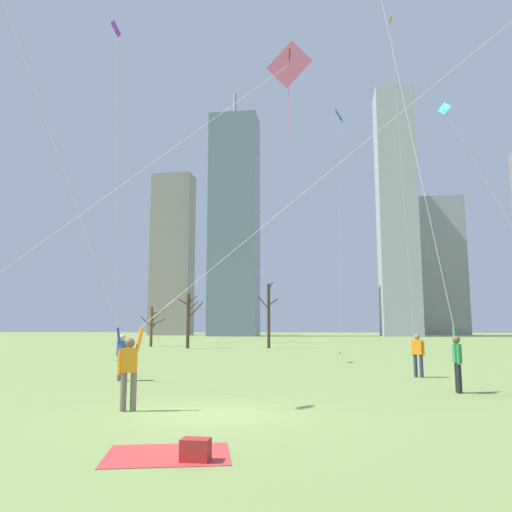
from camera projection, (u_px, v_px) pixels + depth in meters
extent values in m
plane|color=#7A934C|center=(215.00, 414.00, 11.04)|extent=(400.00, 400.00, 0.00)
cube|color=pink|center=(289.00, 65.00, 14.70)|extent=(1.34, 0.34, 1.30)
cylinder|color=black|center=(289.00, 65.00, 14.70)|extent=(0.08, 0.30, 0.84)
cylinder|color=pink|center=(289.00, 114.00, 14.68)|extent=(0.02, 0.02, 1.85)
cylinder|color=silver|center=(117.00, 188.00, 13.85)|extent=(9.28, 2.06, 7.54)
cylinder|color=#726656|center=(123.00, 392.00, 11.43)|extent=(0.14, 0.14, 0.85)
cylinder|color=#726656|center=(133.00, 392.00, 11.46)|extent=(0.14, 0.14, 0.85)
cube|color=orange|center=(129.00, 360.00, 11.54)|extent=(0.38, 0.29, 0.54)
sphere|color=brown|center=(130.00, 343.00, 11.59)|extent=(0.22, 0.22, 0.22)
cylinder|color=orange|center=(120.00, 362.00, 11.51)|extent=(0.09, 0.09, 0.55)
cylinder|color=orange|center=(140.00, 339.00, 11.63)|extent=(0.22, 0.14, 0.56)
cylinder|color=silver|center=(454.00, 69.00, 12.78)|extent=(15.04, 2.68, 12.90)
cylinder|color=#726656|center=(124.00, 368.00, 18.14)|extent=(0.14, 0.14, 0.85)
cylinder|color=#726656|center=(119.00, 369.00, 17.94)|extent=(0.14, 0.14, 0.85)
cube|color=#2D4CA5|center=(122.00, 349.00, 18.14)|extent=(0.30, 0.39, 0.54)
sphere|color=beige|center=(123.00, 337.00, 18.19)|extent=(0.22, 0.22, 0.22)
cylinder|color=#2D4CA5|center=(126.00, 349.00, 18.32)|extent=(0.09, 0.09, 0.55)
cylinder|color=#2D4CA5|center=(119.00, 335.00, 18.02)|extent=(0.15, 0.22, 0.56)
cylinder|color=silver|center=(62.00, 166.00, 15.47)|extent=(1.09, 6.84, 9.75)
cylinder|color=black|center=(459.00, 378.00, 14.53)|extent=(0.14, 0.14, 0.85)
cylinder|color=black|center=(457.00, 377.00, 14.74)|extent=(0.14, 0.14, 0.85)
cube|color=#338C4C|center=(457.00, 353.00, 14.73)|extent=(0.21, 0.34, 0.54)
sphere|color=brown|center=(456.00, 340.00, 14.79)|extent=(0.22, 0.22, 0.22)
cylinder|color=#338C4C|center=(459.00, 355.00, 14.52)|extent=(0.09, 0.09, 0.55)
cylinder|color=#338C4C|center=(455.00, 337.00, 15.00)|extent=(0.09, 0.20, 0.56)
cylinder|color=silver|center=(400.00, 83.00, 20.90)|extent=(1.25, 8.95, 19.96)
cylinder|color=#33384C|center=(416.00, 366.00, 19.30)|extent=(0.14, 0.14, 0.85)
cylinder|color=#33384C|center=(421.00, 366.00, 19.17)|extent=(0.14, 0.14, 0.85)
cube|color=orange|center=(418.00, 347.00, 19.33)|extent=(0.39, 0.33, 0.54)
sphere|color=#9E7051|center=(417.00, 337.00, 19.39)|extent=(0.22, 0.22, 0.22)
cylinder|color=orange|center=(412.00, 348.00, 19.44)|extent=(0.09, 0.09, 0.55)
cylinder|color=orange|center=(423.00, 348.00, 19.21)|extent=(0.09, 0.09, 0.55)
cube|color=teal|center=(444.00, 109.00, 28.59)|extent=(0.64, 0.67, 0.86)
cylinder|color=black|center=(444.00, 109.00, 28.59)|extent=(0.13, 0.23, 0.55)
cylinder|color=silver|center=(511.00, 225.00, 25.87)|extent=(5.21, 2.78, 14.00)
cube|color=blue|center=(339.00, 115.00, 35.93)|extent=(0.57, 1.21, 1.18)
cylinder|color=black|center=(339.00, 115.00, 35.93)|extent=(0.48, 0.05, 0.72)
cylinder|color=silver|center=(339.00, 236.00, 36.38)|extent=(0.26, 3.27, 16.67)
cylinder|color=#3F3833|center=(340.00, 353.00, 36.84)|extent=(0.10, 0.10, 0.08)
cube|color=purple|center=(116.00, 29.00, 28.97)|extent=(0.26, 1.03, 1.02)
cylinder|color=black|center=(116.00, 29.00, 28.97)|extent=(0.22, 0.03, 0.66)
cylinder|color=silver|center=(117.00, 193.00, 28.78)|extent=(0.14, 2.27, 18.66)
cylinder|color=#3F3833|center=(118.00, 360.00, 28.59)|extent=(0.10, 0.10, 0.08)
cube|color=orange|center=(391.00, 20.00, 43.51)|extent=(0.29, 0.92, 0.91)
cylinder|color=black|center=(391.00, 20.00, 43.51)|extent=(0.24, 0.03, 0.58)
cylinder|color=orange|center=(389.00, 31.00, 43.38)|extent=(0.02, 0.02, 1.30)
cylinder|color=silver|center=(402.00, 171.00, 39.66)|extent=(0.26, 3.85, 27.86)
cylinder|color=#3F3833|center=(415.00, 354.00, 35.81)|extent=(0.10, 0.10, 0.08)
cube|color=#CC3838|center=(168.00, 455.00, 7.47)|extent=(2.09, 1.81, 0.01)
cube|color=#B22626|center=(196.00, 450.00, 7.13)|extent=(0.40, 0.28, 0.30)
cylinder|color=#423326|center=(269.00, 316.00, 47.17)|extent=(0.30, 0.30, 5.93)
cylinder|color=#423326|center=(263.00, 303.00, 46.81)|extent=(0.94, 1.30, 1.16)
cylinder|color=#423326|center=(271.00, 286.00, 47.06)|extent=(0.60, 1.02, 0.69)
cylinder|color=#423326|center=(273.00, 302.00, 47.06)|extent=(0.97, 0.59, 0.66)
cylinder|color=brown|center=(151.00, 327.00, 50.92)|extent=(0.28, 0.28, 3.95)
cylinder|color=brown|center=(155.00, 318.00, 50.94)|extent=(0.81, 0.18, 0.75)
cylinder|color=brown|center=(158.00, 322.00, 51.90)|extent=(0.89, 2.05, 0.74)
cylinder|color=brown|center=(155.00, 325.00, 51.28)|extent=(0.53, 0.87, 0.79)
cylinder|color=brown|center=(158.00, 312.00, 51.08)|extent=(1.37, 0.23, 0.63)
cylinder|color=brown|center=(146.00, 321.00, 50.53)|extent=(0.89, 1.17, 1.08)
cylinder|color=#4C3828|center=(188.00, 321.00, 46.70)|extent=(0.33, 0.33, 4.99)
cylinder|color=#4C3828|center=(195.00, 310.00, 46.54)|extent=(1.59, 0.54, 1.54)
cylinder|color=#4C3828|center=(184.00, 302.00, 46.67)|extent=(0.84, 0.78, 0.61)
cylinder|color=#4C3828|center=(193.00, 306.00, 47.26)|extent=(0.82, 0.96, 0.95)
cylinder|color=#4C3828|center=(193.00, 300.00, 46.94)|extent=(0.89, 0.15, 0.85)
cube|color=gray|center=(172.00, 254.00, 134.13)|extent=(10.45, 6.47, 42.35)
cube|color=#9EA3AD|center=(392.00, 243.00, 130.45)|extent=(5.92, 8.74, 46.74)
cylinder|color=#99999E|center=(388.00, 146.00, 134.06)|extent=(0.80, 0.80, 4.92)
cube|color=#9EA3AD|center=(396.00, 210.00, 116.81)|extent=(8.37, 10.07, 57.04)
cube|color=#9EA3AD|center=(443.00, 265.00, 132.37)|extent=(11.21, 5.24, 35.94)
cube|color=slate|center=(234.00, 224.00, 118.33)|extent=(11.01, 7.81, 51.63)
cylinder|color=#99999E|center=(235.00, 106.00, 122.36)|extent=(0.80, 0.80, 6.08)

